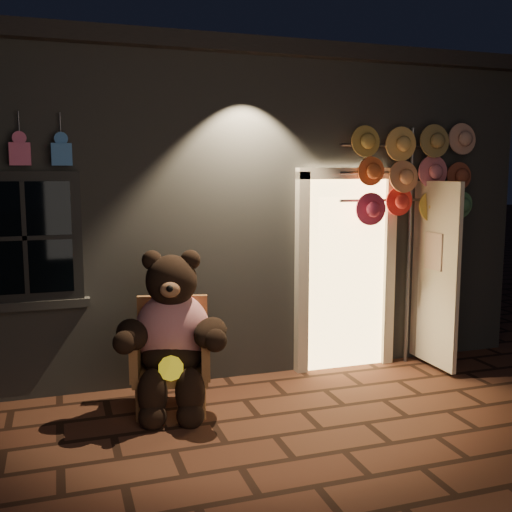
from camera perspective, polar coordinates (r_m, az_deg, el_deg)
name	(u,v)px	position (r m, az deg, el deg)	size (l,w,h in m)	color
ground	(275,436)	(5.11, 1.81, -16.78)	(60.00, 60.00, 0.00)	#563121
shop_building	(178,202)	(8.51, -7.48, 5.13)	(7.30, 5.95, 3.51)	slate
wicker_armchair	(172,353)	(5.59, -7.99, -9.18)	(0.80, 0.75, 1.00)	#A2683E
teddy_bear	(172,335)	(5.41, -7.99, -7.42)	(1.05, 0.93, 1.49)	red
hat_rack	(416,175)	(6.73, 14.96, 7.43)	(1.61, 0.22, 2.64)	#59595E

